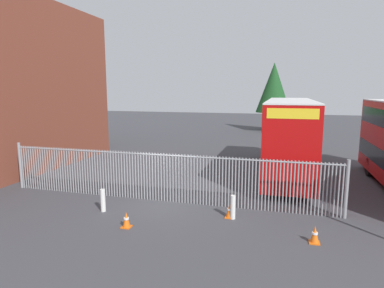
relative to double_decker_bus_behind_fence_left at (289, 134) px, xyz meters
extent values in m
plane|color=#3D3D42|center=(-5.22, 1.59, -2.42)|extent=(100.00, 100.00, 0.00)
cylinder|color=gray|center=(-13.24, -6.41, -1.32)|extent=(0.06, 0.06, 2.20)
cylinder|color=gray|center=(-13.10, -6.41, -1.32)|extent=(0.06, 0.06, 2.20)
cylinder|color=gray|center=(-12.96, -6.41, -1.32)|extent=(0.06, 0.06, 2.20)
cylinder|color=gray|center=(-12.82, -6.41, -1.32)|extent=(0.06, 0.06, 2.20)
cylinder|color=gray|center=(-12.68, -6.41, -1.32)|extent=(0.06, 0.06, 2.20)
cylinder|color=gray|center=(-12.54, -6.41, -1.32)|extent=(0.06, 0.06, 2.20)
cylinder|color=gray|center=(-12.40, -6.41, -1.32)|extent=(0.06, 0.06, 2.20)
cylinder|color=gray|center=(-12.26, -6.41, -1.32)|extent=(0.06, 0.06, 2.20)
cylinder|color=gray|center=(-12.12, -6.41, -1.32)|extent=(0.06, 0.06, 2.20)
cylinder|color=gray|center=(-11.98, -6.41, -1.32)|extent=(0.06, 0.06, 2.20)
cylinder|color=gray|center=(-11.84, -6.41, -1.32)|extent=(0.06, 0.06, 2.20)
cylinder|color=gray|center=(-11.70, -6.41, -1.32)|extent=(0.06, 0.06, 2.20)
cylinder|color=gray|center=(-11.56, -6.41, -1.32)|extent=(0.06, 0.06, 2.20)
cylinder|color=gray|center=(-11.42, -6.41, -1.32)|extent=(0.06, 0.06, 2.20)
cylinder|color=gray|center=(-11.28, -6.41, -1.32)|extent=(0.06, 0.06, 2.20)
cylinder|color=gray|center=(-11.14, -6.41, -1.32)|extent=(0.06, 0.06, 2.20)
cylinder|color=gray|center=(-11.00, -6.41, -1.32)|extent=(0.06, 0.06, 2.20)
cylinder|color=gray|center=(-10.86, -6.41, -1.32)|extent=(0.06, 0.06, 2.20)
cylinder|color=gray|center=(-10.72, -6.41, -1.32)|extent=(0.06, 0.06, 2.20)
cylinder|color=gray|center=(-10.58, -6.41, -1.32)|extent=(0.06, 0.06, 2.20)
cylinder|color=gray|center=(-10.45, -6.41, -1.32)|extent=(0.06, 0.06, 2.20)
cylinder|color=gray|center=(-10.31, -6.41, -1.32)|extent=(0.06, 0.06, 2.20)
cylinder|color=gray|center=(-10.17, -6.41, -1.32)|extent=(0.06, 0.06, 2.20)
cylinder|color=gray|center=(-10.03, -6.41, -1.32)|extent=(0.06, 0.06, 2.20)
cylinder|color=gray|center=(-9.89, -6.41, -1.32)|extent=(0.06, 0.06, 2.20)
cylinder|color=gray|center=(-9.75, -6.41, -1.32)|extent=(0.06, 0.06, 2.20)
cylinder|color=gray|center=(-9.61, -6.41, -1.32)|extent=(0.06, 0.06, 2.20)
cylinder|color=gray|center=(-9.47, -6.41, -1.32)|extent=(0.06, 0.06, 2.20)
cylinder|color=gray|center=(-9.33, -6.41, -1.32)|extent=(0.06, 0.06, 2.20)
cylinder|color=gray|center=(-9.19, -6.41, -1.32)|extent=(0.06, 0.06, 2.20)
cylinder|color=gray|center=(-9.05, -6.41, -1.32)|extent=(0.06, 0.06, 2.20)
cylinder|color=gray|center=(-8.91, -6.41, -1.32)|extent=(0.06, 0.06, 2.20)
cylinder|color=gray|center=(-8.77, -6.41, -1.32)|extent=(0.06, 0.06, 2.20)
cylinder|color=gray|center=(-8.63, -6.41, -1.32)|extent=(0.06, 0.06, 2.20)
cylinder|color=gray|center=(-8.49, -6.41, -1.32)|extent=(0.06, 0.06, 2.20)
cylinder|color=gray|center=(-8.35, -6.41, -1.32)|extent=(0.06, 0.06, 2.20)
cylinder|color=gray|center=(-8.21, -6.41, -1.32)|extent=(0.06, 0.06, 2.20)
cylinder|color=gray|center=(-8.07, -6.41, -1.32)|extent=(0.06, 0.06, 2.20)
cylinder|color=gray|center=(-7.93, -6.41, -1.32)|extent=(0.06, 0.06, 2.20)
cylinder|color=gray|center=(-7.79, -6.41, -1.32)|extent=(0.06, 0.06, 2.20)
cylinder|color=gray|center=(-7.65, -6.41, -1.32)|extent=(0.06, 0.06, 2.20)
cylinder|color=gray|center=(-7.51, -6.41, -1.32)|extent=(0.06, 0.06, 2.20)
cylinder|color=gray|center=(-7.37, -6.41, -1.32)|extent=(0.06, 0.06, 2.20)
cylinder|color=gray|center=(-7.23, -6.41, -1.32)|extent=(0.06, 0.06, 2.20)
cylinder|color=gray|center=(-7.09, -6.41, -1.32)|extent=(0.06, 0.06, 2.20)
cylinder|color=gray|center=(-6.95, -6.41, -1.32)|extent=(0.06, 0.06, 2.20)
cylinder|color=gray|center=(-6.82, -6.41, -1.32)|extent=(0.06, 0.06, 2.20)
cylinder|color=gray|center=(-6.68, -6.41, -1.32)|extent=(0.06, 0.06, 2.20)
cylinder|color=gray|center=(-6.54, -6.41, -1.32)|extent=(0.06, 0.06, 2.20)
cylinder|color=gray|center=(-6.40, -6.41, -1.32)|extent=(0.06, 0.06, 2.20)
cylinder|color=gray|center=(-6.26, -6.41, -1.32)|extent=(0.06, 0.06, 2.20)
cylinder|color=gray|center=(-6.12, -6.41, -1.32)|extent=(0.06, 0.06, 2.20)
cylinder|color=gray|center=(-5.98, -6.41, -1.32)|extent=(0.06, 0.06, 2.20)
cylinder|color=gray|center=(-5.84, -6.41, -1.32)|extent=(0.06, 0.06, 2.20)
cylinder|color=gray|center=(-5.70, -6.41, -1.32)|extent=(0.06, 0.06, 2.20)
cylinder|color=gray|center=(-5.56, -6.41, -1.32)|extent=(0.06, 0.06, 2.20)
cylinder|color=gray|center=(-5.42, -6.41, -1.32)|extent=(0.06, 0.06, 2.20)
cylinder|color=gray|center=(-5.28, -6.41, -1.32)|extent=(0.06, 0.06, 2.20)
cylinder|color=gray|center=(-5.14, -6.41, -1.32)|extent=(0.06, 0.06, 2.20)
cylinder|color=gray|center=(-5.00, -6.41, -1.32)|extent=(0.06, 0.06, 2.20)
cylinder|color=gray|center=(-4.86, -6.41, -1.32)|extent=(0.06, 0.06, 2.20)
cylinder|color=gray|center=(-4.72, -6.41, -1.32)|extent=(0.06, 0.06, 2.20)
cylinder|color=gray|center=(-4.58, -6.41, -1.32)|extent=(0.06, 0.06, 2.20)
cylinder|color=gray|center=(-4.44, -6.41, -1.32)|extent=(0.06, 0.06, 2.20)
cylinder|color=gray|center=(-4.30, -6.41, -1.32)|extent=(0.06, 0.06, 2.20)
cylinder|color=gray|center=(-4.16, -6.41, -1.32)|extent=(0.06, 0.06, 2.20)
cylinder|color=gray|center=(-4.02, -6.41, -1.32)|extent=(0.06, 0.06, 2.20)
cylinder|color=gray|center=(-3.88, -6.41, -1.32)|extent=(0.06, 0.06, 2.20)
cylinder|color=gray|center=(-3.74, -6.41, -1.32)|extent=(0.06, 0.06, 2.20)
cylinder|color=gray|center=(-3.60, -6.41, -1.32)|extent=(0.06, 0.06, 2.20)
cylinder|color=gray|center=(-3.46, -6.41, -1.32)|extent=(0.06, 0.06, 2.20)
cylinder|color=gray|center=(-3.32, -6.41, -1.32)|extent=(0.06, 0.06, 2.20)
cylinder|color=gray|center=(-3.19, -6.41, -1.32)|extent=(0.06, 0.06, 2.20)
cylinder|color=gray|center=(-3.05, -6.41, -1.32)|extent=(0.06, 0.06, 2.20)
cylinder|color=gray|center=(-2.91, -6.41, -1.32)|extent=(0.06, 0.06, 2.20)
cylinder|color=gray|center=(-2.77, -6.41, -1.32)|extent=(0.06, 0.06, 2.20)
cylinder|color=gray|center=(-2.63, -6.41, -1.32)|extent=(0.06, 0.06, 2.20)
cylinder|color=gray|center=(-2.49, -6.41, -1.32)|extent=(0.06, 0.06, 2.20)
cylinder|color=gray|center=(-2.35, -6.41, -1.32)|extent=(0.06, 0.06, 2.20)
cylinder|color=gray|center=(-2.21, -6.41, -1.32)|extent=(0.06, 0.06, 2.20)
cylinder|color=gray|center=(-2.07, -6.41, -1.32)|extent=(0.06, 0.06, 2.20)
cylinder|color=gray|center=(-1.93, -6.41, -1.32)|extent=(0.06, 0.06, 2.20)
cylinder|color=gray|center=(-1.79, -6.41, -1.32)|extent=(0.06, 0.06, 2.20)
cylinder|color=gray|center=(-1.65, -6.41, -1.32)|extent=(0.06, 0.06, 2.20)
cylinder|color=gray|center=(-1.51, -6.41, -1.32)|extent=(0.06, 0.06, 2.20)
cylinder|color=gray|center=(-1.37, -6.41, -1.32)|extent=(0.06, 0.06, 2.20)
cylinder|color=gray|center=(-1.23, -6.41, -1.32)|extent=(0.06, 0.06, 2.20)
cylinder|color=gray|center=(-1.09, -6.41, -1.32)|extent=(0.06, 0.06, 2.20)
cylinder|color=gray|center=(-0.95, -6.41, -1.32)|extent=(0.06, 0.06, 2.20)
cylinder|color=gray|center=(-0.81, -6.41, -1.32)|extent=(0.06, 0.06, 2.20)
cylinder|color=gray|center=(-0.67, -6.41, -1.32)|extent=(0.06, 0.06, 2.20)
cylinder|color=gray|center=(-0.53, -6.41, -1.32)|extent=(0.06, 0.06, 2.20)
cylinder|color=gray|center=(-0.39, -6.41, -1.32)|extent=(0.06, 0.06, 2.20)
cylinder|color=gray|center=(-0.25, -6.41, -1.32)|extent=(0.06, 0.06, 2.20)
cylinder|color=gray|center=(-0.11, -6.41, -1.32)|extent=(0.06, 0.06, 2.20)
cylinder|color=gray|center=(0.03, -6.41, -1.32)|extent=(0.06, 0.06, 2.20)
cylinder|color=gray|center=(0.17, -6.41, -1.32)|extent=(0.06, 0.06, 2.20)
cylinder|color=gray|center=(0.30, -6.41, -1.32)|extent=(0.06, 0.06, 2.20)
cylinder|color=gray|center=(0.44, -6.41, -1.32)|extent=(0.06, 0.06, 2.20)
cylinder|color=gray|center=(0.58, -6.41, -1.32)|extent=(0.06, 0.06, 2.20)
cylinder|color=gray|center=(0.72, -6.41, -1.32)|extent=(0.06, 0.06, 2.20)
cylinder|color=gray|center=(0.86, -6.41, -1.32)|extent=(0.06, 0.06, 2.20)
cylinder|color=gray|center=(1.00, -6.41, -1.32)|extent=(0.06, 0.06, 2.20)
cylinder|color=gray|center=(1.14, -6.41, -1.32)|extent=(0.06, 0.06, 2.20)
cylinder|color=gray|center=(1.28, -6.41, -1.32)|extent=(0.06, 0.06, 2.20)
cylinder|color=gray|center=(1.42, -6.41, -1.32)|extent=(0.06, 0.06, 2.20)
cylinder|color=gray|center=(1.56, -6.41, -1.32)|extent=(0.06, 0.06, 2.20)
cylinder|color=gray|center=(1.70, -6.41, -1.32)|extent=(0.06, 0.06, 2.20)
cylinder|color=gray|center=(1.84, -6.41, -1.32)|extent=(0.06, 0.06, 2.20)
cylinder|color=gray|center=(1.98, -6.41, -1.32)|extent=(0.06, 0.06, 2.20)
cylinder|color=gray|center=(2.12, -6.41, -1.32)|extent=(0.06, 0.06, 2.20)
cylinder|color=gray|center=(-5.56, -6.41, -0.30)|extent=(15.36, 0.07, 0.07)
cylinder|color=gray|center=(-13.24, -6.41, -1.25)|extent=(0.14, 0.14, 2.35)
cylinder|color=gray|center=(2.12, -6.41, -1.25)|extent=(0.14, 0.14, 2.35)
cylinder|color=black|center=(4.64, 0.96, -1.90)|extent=(0.30, 1.04, 1.04)
cube|color=#B70C0C|center=(0.00, 0.01, -0.07)|extent=(2.50, 10.80, 4.00)
cube|color=black|center=(0.00, 0.01, -0.87)|extent=(2.54, 10.37, 0.90)
cube|color=black|center=(0.00, 0.01, 1.13)|extent=(2.54, 10.37, 0.90)
cube|color=yellow|center=(0.00, -5.34, 1.58)|extent=(2.12, 0.12, 0.44)
cube|color=silver|center=(0.00, 0.01, 1.96)|extent=(2.50, 10.80, 0.08)
cylinder|color=black|center=(-1.10, -3.34, -1.90)|extent=(0.30, 1.04, 1.04)
cylinder|color=black|center=(1.10, -3.34, -1.90)|extent=(0.30, 1.04, 1.04)
cylinder|color=black|center=(-1.10, 2.98, -1.90)|extent=(0.30, 1.04, 1.04)
cylinder|color=black|center=(1.10, 2.98, -1.90)|extent=(0.30, 1.04, 1.04)
cylinder|color=silver|center=(-7.42, -8.31, -1.95)|extent=(0.20, 0.20, 0.95)
cylinder|color=silver|center=(-2.11, -7.66, -1.95)|extent=(0.20, 0.20, 0.95)
cube|color=orange|center=(0.79, -9.00, -2.40)|extent=(0.34, 0.34, 0.04)
cone|color=orange|center=(0.79, -9.00, -2.11)|extent=(0.28, 0.28, 0.55)
cylinder|color=white|center=(0.79, -9.00, -2.08)|extent=(0.19, 0.19, 0.07)
cube|color=orange|center=(-2.25, -7.58, -2.40)|extent=(0.34, 0.34, 0.04)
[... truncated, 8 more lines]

